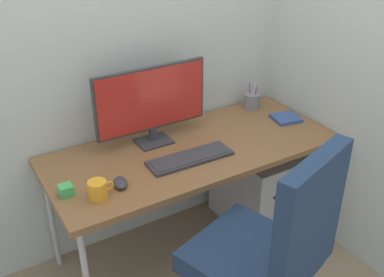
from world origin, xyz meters
The scene contains 13 objects.
ground_plane centered at (0.00, 0.00, 0.00)m, with size 8.00×8.00×0.00m, color gray.
wall_back centered at (0.00, 0.37, 1.40)m, with size 2.95×0.04×2.80m, color #B7C1BC.
wall_side_right centered at (0.82, -0.20, 1.40)m, with size 0.04×2.06×2.80m, color #B7C1BC.
desk centered at (0.00, 0.00, 0.66)m, with size 1.57×0.68×0.70m.
office_chair centered at (-0.07, -0.74, 0.59)m, with size 0.61×0.64×1.10m.
filing_cabinet centered at (0.49, 0.03, 0.26)m, with size 0.38×0.54×0.53m.
monitor centered at (-0.15, 0.17, 0.95)m, with size 0.63×0.15×0.43m.
keyboard centered at (-0.07, -0.10, 0.71)m, with size 0.45×0.16×0.02m.
mouse centered at (-0.48, -0.13, 0.72)m, with size 0.06×0.10×0.03m, color #333338.
pen_holder centered at (0.58, 0.24, 0.76)m, with size 0.10×0.10×0.18m.
notebook centered at (0.66, 0.00, 0.71)m, with size 0.15×0.15×0.02m, color #334C8C.
coffee_mug centered at (-0.60, -0.17, 0.75)m, with size 0.12×0.09×0.09m.
desk_clamp_accessory centered at (-0.72, -0.07, 0.73)m, with size 0.06×0.06×0.05m, color #3FAD59.
Camera 1 is at (-1.10, -1.82, 1.92)m, focal length 42.62 mm.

